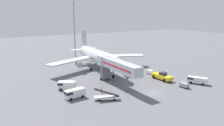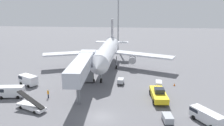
{
  "view_description": "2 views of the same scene",
  "coord_description": "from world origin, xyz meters",
  "px_view_note": "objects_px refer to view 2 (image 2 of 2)",
  "views": [
    {
      "loc": [
        -37.18,
        -47.04,
        21.98
      ],
      "look_at": [
        -0.04,
        22.56,
        3.58
      ],
      "focal_mm": 37.34,
      "sensor_mm": 36.0,
      "label": 1
    },
    {
      "loc": [
        5.34,
        -33.64,
        18.27
      ],
      "look_at": [
        -0.23,
        18.71,
        4.43
      ],
      "focal_mm": 35.83,
      "sensor_mm": 36.0,
      "label": 2
    }
  ],
  "objects_px": {
    "baggage_cart_rear_left": "(168,119)",
    "baggage_cart_mid_center": "(121,81)",
    "apron_light_mast": "(118,5)",
    "jet_bridge": "(83,66)",
    "pushback_tug": "(159,94)",
    "safety_cone_alpha": "(174,85)",
    "service_van_mid_left": "(10,91)",
    "belt_loader_truck": "(31,106)",
    "service_van_rear_right": "(206,116)",
    "airplane_at_gate": "(107,52)",
    "baggage_cart_near_right": "(159,84)",
    "service_van_far_left": "(28,80)",
    "ground_crew_worker_foreground": "(48,94)"
  },
  "relations": [
    {
      "from": "belt_loader_truck",
      "to": "safety_cone_alpha",
      "type": "height_order",
      "value": "belt_loader_truck"
    },
    {
      "from": "baggage_cart_near_right",
      "to": "baggage_cart_rear_left",
      "type": "xyz_separation_m",
      "value": [
        -0.08,
        -15.8,
        -0.03
      ]
    },
    {
      "from": "baggage_cart_mid_center",
      "to": "apron_light_mast",
      "type": "distance_m",
      "value": 43.82
    },
    {
      "from": "baggage_cart_mid_center",
      "to": "safety_cone_alpha",
      "type": "height_order",
      "value": "baggage_cart_mid_center"
    },
    {
      "from": "baggage_cart_near_right",
      "to": "jet_bridge",
      "type": "bearing_deg",
      "value": -164.14
    },
    {
      "from": "pushback_tug",
      "to": "baggage_cart_mid_center",
      "type": "height_order",
      "value": "pushback_tug"
    },
    {
      "from": "service_van_far_left",
      "to": "baggage_cart_near_right",
      "type": "bearing_deg",
      "value": 2.83
    },
    {
      "from": "baggage_cart_mid_center",
      "to": "service_van_rear_right",
      "type": "bearing_deg",
      "value": -47.84
    },
    {
      "from": "airplane_at_gate",
      "to": "safety_cone_alpha",
      "type": "bearing_deg",
      "value": -35.39
    },
    {
      "from": "pushback_tug",
      "to": "service_van_rear_right",
      "type": "relative_size",
      "value": 1.32
    },
    {
      "from": "service_van_far_left",
      "to": "baggage_cart_near_right",
      "type": "relative_size",
      "value": 1.91
    },
    {
      "from": "baggage_cart_near_right",
      "to": "service_van_mid_left",
      "type": "bearing_deg",
      "value": -163.85
    },
    {
      "from": "baggage_cart_rear_left",
      "to": "apron_light_mast",
      "type": "relative_size",
      "value": 0.1
    },
    {
      "from": "pushback_tug",
      "to": "airplane_at_gate",
      "type": "bearing_deg",
      "value": 121.98
    },
    {
      "from": "service_van_rear_right",
      "to": "jet_bridge",
      "type": "bearing_deg",
      "value": 155.11
    },
    {
      "from": "ground_crew_worker_foreground",
      "to": "baggage_cart_mid_center",
      "type": "bearing_deg",
      "value": 34.52
    },
    {
      "from": "service_van_mid_left",
      "to": "jet_bridge",
      "type": "bearing_deg",
      "value": 16.48
    },
    {
      "from": "belt_loader_truck",
      "to": "baggage_cart_near_right",
      "type": "xyz_separation_m",
      "value": [
        23.71,
        13.61,
        0.05
      ]
    },
    {
      "from": "service_van_rear_right",
      "to": "service_van_mid_left",
      "type": "bearing_deg",
      "value": 170.5
    },
    {
      "from": "service_van_mid_left",
      "to": "safety_cone_alpha",
      "type": "height_order",
      "value": "service_van_mid_left"
    },
    {
      "from": "pushback_tug",
      "to": "baggage_cart_near_right",
      "type": "xyz_separation_m",
      "value": [
        0.66,
        6.88,
        -0.36
      ]
    },
    {
      "from": "pushback_tug",
      "to": "safety_cone_alpha",
      "type": "height_order",
      "value": "pushback_tug"
    },
    {
      "from": "pushback_tug",
      "to": "ground_crew_worker_foreground",
      "type": "height_order",
      "value": "pushback_tug"
    },
    {
      "from": "service_van_far_left",
      "to": "safety_cone_alpha",
      "type": "distance_m",
      "value": 34.08
    },
    {
      "from": "baggage_cart_mid_center",
      "to": "apron_light_mast",
      "type": "height_order",
      "value": "apron_light_mast"
    },
    {
      "from": "belt_loader_truck",
      "to": "baggage_cart_mid_center",
      "type": "xyz_separation_m",
      "value": [
        15.0,
        14.89,
        -0.0
      ]
    },
    {
      "from": "baggage_cart_near_right",
      "to": "apron_light_mast",
      "type": "relative_size",
      "value": 0.1
    },
    {
      "from": "baggage_cart_near_right",
      "to": "pushback_tug",
      "type": "bearing_deg",
      "value": -95.52
    },
    {
      "from": "jet_bridge",
      "to": "baggage_cart_rear_left",
      "type": "bearing_deg",
      "value": -34.72
    },
    {
      "from": "service_van_rear_right",
      "to": "airplane_at_gate",
      "type": "bearing_deg",
      "value": 124.23
    },
    {
      "from": "ground_crew_worker_foreground",
      "to": "apron_light_mast",
      "type": "distance_m",
      "value": 53.48
    },
    {
      "from": "jet_bridge",
      "to": "apron_light_mast",
      "type": "bearing_deg",
      "value": 85.42
    },
    {
      "from": "pushback_tug",
      "to": "safety_cone_alpha",
      "type": "relative_size",
      "value": 11.42
    },
    {
      "from": "belt_loader_truck",
      "to": "ground_crew_worker_foreground",
      "type": "distance_m",
      "value": 5.4
    },
    {
      "from": "airplane_at_gate",
      "to": "belt_loader_truck",
      "type": "relative_size",
      "value": 6.12
    },
    {
      "from": "apron_light_mast",
      "to": "jet_bridge",
      "type": "bearing_deg",
      "value": -94.58
    },
    {
      "from": "service_van_rear_right",
      "to": "pushback_tug",
      "type": "bearing_deg",
      "value": 129.48
    },
    {
      "from": "belt_loader_truck",
      "to": "ground_crew_worker_foreground",
      "type": "height_order",
      "value": "belt_loader_truck"
    },
    {
      "from": "baggage_cart_rear_left",
      "to": "baggage_cart_mid_center",
      "type": "height_order",
      "value": "baggage_cart_rear_left"
    },
    {
      "from": "service_van_mid_left",
      "to": "safety_cone_alpha",
      "type": "relative_size",
      "value": 8.33
    },
    {
      "from": "airplane_at_gate",
      "to": "pushback_tug",
      "type": "bearing_deg",
      "value": -58.02
    },
    {
      "from": "service_van_mid_left",
      "to": "apron_light_mast",
      "type": "distance_m",
      "value": 55.8
    },
    {
      "from": "service_van_mid_left",
      "to": "apron_light_mast",
      "type": "height_order",
      "value": "apron_light_mast"
    },
    {
      "from": "belt_loader_truck",
      "to": "service_van_rear_right",
      "type": "distance_m",
      "value": 29.68
    },
    {
      "from": "service_van_far_left",
      "to": "service_van_mid_left",
      "type": "xyz_separation_m",
      "value": [
        -0.22,
        -7.32,
        0.02
      ]
    },
    {
      "from": "belt_loader_truck",
      "to": "service_van_mid_left",
      "type": "distance_m",
      "value": 8.27
    },
    {
      "from": "service_van_mid_left",
      "to": "baggage_cart_near_right",
      "type": "height_order",
      "value": "service_van_mid_left"
    },
    {
      "from": "service_van_rear_right",
      "to": "safety_cone_alpha",
      "type": "relative_size",
      "value": 8.67
    },
    {
      "from": "service_van_mid_left",
      "to": "service_van_rear_right",
      "type": "distance_m",
      "value": 36.87
    },
    {
      "from": "jet_bridge",
      "to": "baggage_cart_near_right",
      "type": "distance_m",
      "value": 17.59
    }
  ]
}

